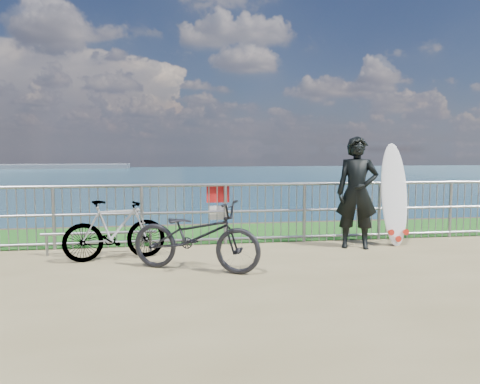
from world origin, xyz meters
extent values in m
plane|color=#195517|center=(0.00, 2.70, 0.01)|extent=(120.00, 120.00, 0.00)
cube|color=brown|center=(0.00, 3.90, -2.50)|extent=(120.00, 0.30, 5.00)
plane|color=navy|center=(0.00, 90.00, -5.00)|extent=(260.00, 260.00, 0.00)
cube|color=#565E68|center=(-50.00, 168.00, -4.25)|extent=(70.00, 12.00, 1.50)
cylinder|color=gray|center=(0.00, 1.60, 1.10)|extent=(10.00, 0.06, 0.06)
cylinder|color=gray|center=(0.00, 1.60, 0.61)|extent=(10.00, 0.05, 0.05)
cylinder|color=gray|center=(0.00, 1.60, 0.10)|extent=(10.00, 0.05, 0.05)
cylinder|color=gray|center=(-3.50, 1.60, 0.55)|extent=(0.06, 0.06, 1.10)
cylinder|color=gray|center=(-2.00, 1.60, 0.55)|extent=(0.06, 0.06, 1.10)
cylinder|color=gray|center=(-0.50, 1.60, 0.55)|extent=(0.06, 0.06, 1.10)
cylinder|color=gray|center=(1.00, 1.60, 0.55)|extent=(0.06, 0.06, 1.10)
cylinder|color=gray|center=(2.50, 1.60, 0.55)|extent=(0.06, 0.06, 1.10)
cylinder|color=gray|center=(4.00, 1.60, 0.55)|extent=(0.06, 0.06, 1.10)
cube|color=red|center=(-0.63, 1.66, 0.92)|extent=(0.42, 0.02, 0.30)
cube|color=white|center=(-0.63, 1.66, 0.92)|extent=(0.38, 0.01, 0.08)
cube|color=white|center=(-0.63, 1.66, 0.58)|extent=(0.36, 0.02, 0.26)
imported|color=black|center=(1.75, 0.93, 0.98)|extent=(0.84, 0.69, 1.97)
ellipsoid|color=white|center=(2.54, 1.10, 0.94)|extent=(0.51, 0.46, 1.87)
cone|color=red|center=(2.40, 0.98, 0.26)|extent=(0.11, 0.20, 0.11)
cone|color=red|center=(2.68, 0.98, 0.26)|extent=(0.11, 0.20, 0.11)
cone|color=red|center=(2.54, 0.98, 0.14)|extent=(0.11, 0.20, 0.11)
imported|color=black|center=(-1.16, -0.20, 0.51)|extent=(2.04, 1.44, 1.02)
imported|color=black|center=(-2.37, 0.66, 0.48)|extent=(1.65, 0.80, 0.95)
cylinder|color=gray|center=(-2.67, 1.08, 0.36)|extent=(1.86, 0.05, 0.05)
cylinder|color=gray|center=(-3.50, 1.08, 0.18)|extent=(0.04, 0.04, 0.36)
cylinder|color=gray|center=(-1.84, 1.08, 0.18)|extent=(0.04, 0.04, 0.36)
camera|label=1|loc=(-1.56, -6.83, 1.74)|focal=35.00mm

